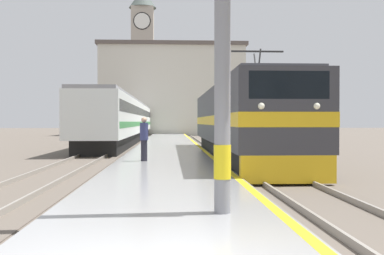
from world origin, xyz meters
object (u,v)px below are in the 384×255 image
(person_on_platform, at_px, (144,138))
(clock_tower, at_px, (143,57))
(locomotive_train, at_px, (239,122))
(passenger_train, at_px, (133,120))

(person_on_platform, bearing_deg, clock_tower, 93.45)
(locomotive_train, distance_m, passenger_train, 28.22)
(locomotive_train, xyz_separation_m, person_on_platform, (-4.43, -3.48, -0.66))
(person_on_platform, bearing_deg, locomotive_train, 38.13)
(locomotive_train, height_order, clock_tower, clock_tower)
(locomotive_train, height_order, person_on_platform, locomotive_train)
(person_on_platform, relative_size, clock_tower, 0.08)
(locomotive_train, xyz_separation_m, clock_tower, (-7.57, 48.54, 10.16))
(passenger_train, distance_m, clock_tower, 23.53)
(person_on_platform, bearing_deg, passenger_train, 95.52)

